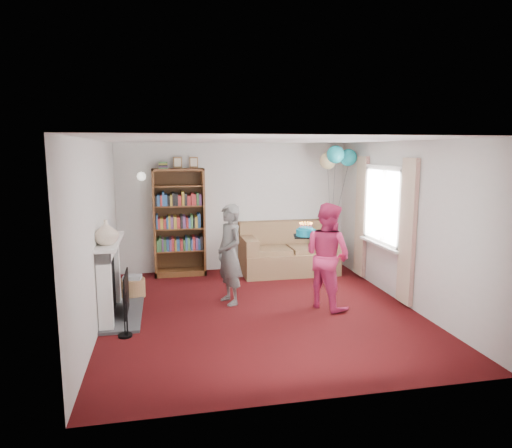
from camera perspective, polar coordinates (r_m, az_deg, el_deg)
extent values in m
plane|color=#330708|center=(6.90, 0.58, -10.79)|extent=(5.00, 5.00, 0.00)
cube|color=silver|center=(9.02, -2.75, 2.15)|extent=(4.50, 0.02, 2.50)
cube|color=silver|center=(6.50, -19.29, -1.16)|extent=(0.02, 5.00, 2.50)
cube|color=silver|center=(7.38, 18.02, 0.11)|extent=(0.02, 5.00, 2.50)
cube|color=white|center=(6.48, 0.62, 10.49)|extent=(4.50, 5.00, 0.01)
cube|color=#3F3F42|center=(6.97, -16.37, -10.78)|extent=(0.55, 1.40, 0.04)
cube|color=white|center=(6.31, -18.36, -8.14)|extent=(0.18, 0.14, 1.06)
cube|color=white|center=(7.36, -17.37, -5.61)|extent=(0.18, 0.14, 1.06)
cube|color=white|center=(6.72, -18.02, -2.92)|extent=(0.18, 1.24, 0.16)
cube|color=white|center=(6.70, -17.81, -2.08)|extent=(0.28, 1.35, 0.05)
cube|color=black|center=(6.85, -17.97, -7.18)|extent=(0.10, 0.80, 0.86)
cube|color=black|center=(6.87, -15.90, -8.34)|extent=(0.02, 0.70, 0.60)
cylinder|color=black|center=(6.13, -16.15, -10.61)|extent=(0.18, 0.18, 0.64)
cylinder|color=black|center=(7.69, -14.94, -7.97)|extent=(0.26, 0.26, 0.26)
cube|color=white|center=(7.81, 15.83, 6.78)|extent=(0.08, 1.30, 0.08)
cube|color=white|center=(7.95, 15.43, -2.25)|extent=(0.08, 1.30, 0.08)
cube|color=white|center=(7.87, 15.82, 2.23)|extent=(0.01, 1.15, 1.20)
cube|color=white|center=(7.94, 15.23, -2.47)|extent=(0.14, 1.32, 0.04)
cube|color=beige|center=(7.18, 18.42, -0.96)|extent=(0.07, 0.38, 2.20)
cube|color=beige|center=(8.62, 13.01, 0.92)|extent=(0.07, 0.38, 2.20)
cylinder|color=gold|center=(8.81, -14.11, 5.96)|extent=(0.04, 0.12, 0.04)
sphere|color=white|center=(8.72, -14.13, 5.80)|extent=(0.16, 0.16, 0.16)
cube|color=#472B14|center=(8.90, -9.61, 0.39)|extent=(0.96, 0.04, 2.02)
cube|color=brown|center=(8.71, -12.58, 0.10)|extent=(0.04, 0.42, 2.02)
cube|color=brown|center=(8.74, -6.56, 0.30)|extent=(0.04, 0.42, 2.02)
cube|color=brown|center=(8.62, -9.74, 6.72)|extent=(0.96, 0.42, 0.04)
cube|color=brown|center=(8.92, -9.40, -5.91)|extent=(0.96, 0.42, 0.10)
cube|color=brown|center=(8.81, -9.47, -3.22)|extent=(0.88, 0.38, 0.03)
cube|color=brown|center=(8.73, -9.55, -0.49)|extent=(0.88, 0.38, 0.02)
cube|color=brown|center=(8.67, -9.62, 2.28)|extent=(0.88, 0.38, 0.02)
cube|color=brown|center=(8.64, -9.69, 4.74)|extent=(0.88, 0.38, 0.02)
cube|color=maroon|center=(8.59, -11.54, 7.19)|extent=(0.16, 0.22, 0.12)
cube|color=brown|center=(8.66, -9.78, 7.59)|extent=(0.16, 0.02, 0.20)
cube|color=brown|center=(8.68, -7.79, 7.65)|extent=(0.16, 0.02, 0.20)
cube|color=brown|center=(8.92, 4.07, -4.71)|extent=(1.82, 0.97, 0.43)
cube|color=brown|center=(9.18, 3.49, -1.90)|extent=(1.82, 0.24, 0.75)
cube|color=brown|center=(8.70, -0.96, -3.60)|extent=(0.24, 0.92, 0.59)
cube|color=brown|center=(9.11, 8.89, -3.11)|extent=(0.24, 0.92, 0.59)
cube|color=brown|center=(8.69, 1.63, -3.39)|extent=(0.77, 0.67, 0.12)
cube|color=brown|center=(8.91, 6.75, -3.14)|extent=(0.77, 0.67, 0.12)
cylinder|color=#A7744E|center=(7.74, -15.15, -7.72)|extent=(0.40, 0.40, 0.30)
cube|color=beige|center=(7.69, -15.21, -6.44)|extent=(0.28, 0.22, 0.06)
imported|color=black|center=(7.04, -3.32, -3.81)|extent=(0.53, 0.66, 1.55)
imported|color=#BA2555|center=(6.93, 8.91, -3.93)|extent=(0.91, 0.98, 1.60)
cube|color=black|center=(7.11, 6.23, -1.54)|extent=(0.36, 0.36, 0.02)
cylinder|color=#0E87A6|center=(7.10, 6.24, -1.06)|extent=(0.30, 0.30, 0.10)
cylinder|color=#0E87A6|center=(7.09, 6.25, -0.59)|extent=(0.22, 0.22, 0.04)
cylinder|color=pink|center=(7.12, 6.95, -0.28)|extent=(0.01, 0.01, 0.09)
sphere|color=orange|center=(7.11, 6.96, 0.11)|extent=(0.02, 0.02, 0.02)
cylinder|color=pink|center=(7.15, 6.76, -0.23)|extent=(0.01, 0.01, 0.09)
sphere|color=orange|center=(7.14, 6.77, 0.16)|extent=(0.02, 0.02, 0.02)
cylinder|color=pink|center=(7.17, 6.46, -0.20)|extent=(0.01, 0.01, 0.09)
sphere|color=orange|center=(7.16, 6.47, 0.20)|extent=(0.02, 0.02, 0.02)
cylinder|color=pink|center=(7.18, 6.12, -0.19)|extent=(0.01, 0.01, 0.09)
sphere|color=orange|center=(7.17, 6.12, 0.21)|extent=(0.02, 0.02, 0.02)
cylinder|color=pink|center=(7.16, 5.80, -0.21)|extent=(0.01, 0.01, 0.09)
sphere|color=orange|center=(7.15, 5.81, 0.19)|extent=(0.02, 0.02, 0.02)
cylinder|color=pink|center=(7.12, 5.59, -0.25)|extent=(0.01, 0.01, 0.09)
sphere|color=orange|center=(7.12, 5.59, 0.15)|extent=(0.02, 0.02, 0.02)
cylinder|color=pink|center=(7.08, 5.52, -0.30)|extent=(0.01, 0.01, 0.09)
sphere|color=orange|center=(7.07, 5.53, 0.10)|extent=(0.02, 0.02, 0.02)
cylinder|color=pink|center=(7.04, 5.62, -0.36)|extent=(0.01, 0.01, 0.09)
sphere|color=orange|center=(7.03, 5.63, 0.04)|extent=(0.02, 0.02, 0.02)
cylinder|color=pink|center=(7.01, 5.87, -0.41)|extent=(0.01, 0.01, 0.09)
sphere|color=orange|center=(7.00, 5.88, 0.00)|extent=(0.02, 0.02, 0.02)
cylinder|color=pink|center=(7.00, 6.21, -0.43)|extent=(0.01, 0.01, 0.09)
sphere|color=orange|center=(6.99, 6.22, -0.03)|extent=(0.02, 0.02, 0.02)
cylinder|color=pink|center=(7.01, 6.56, -0.42)|extent=(0.01, 0.01, 0.09)
sphere|color=orange|center=(7.00, 6.57, -0.02)|extent=(0.02, 0.02, 0.02)
cylinder|color=pink|center=(7.03, 6.84, -0.39)|extent=(0.01, 0.01, 0.09)
sphere|color=orange|center=(7.03, 6.84, 0.01)|extent=(0.02, 0.02, 0.02)
cylinder|color=pink|center=(7.07, 6.98, -0.34)|extent=(0.01, 0.01, 0.09)
sphere|color=orange|center=(7.06, 6.98, 0.06)|extent=(0.02, 0.02, 0.02)
sphere|color=#3F3F3F|center=(8.88, 9.38, -1.71)|extent=(0.02, 0.02, 0.02)
sphere|color=teal|center=(8.86, 11.45, 8.14)|extent=(0.33, 0.33, 0.33)
sphere|color=beige|center=(8.92, 8.99, 7.83)|extent=(0.33, 0.33, 0.33)
sphere|color=teal|center=(8.56, 9.91, 8.56)|extent=(0.33, 0.33, 0.33)
imported|color=beige|center=(6.32, -18.23, -1.00)|extent=(0.39, 0.39, 0.33)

